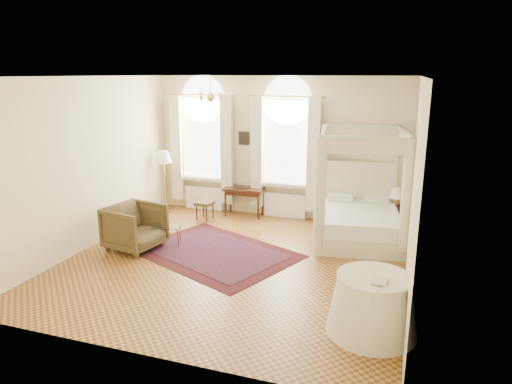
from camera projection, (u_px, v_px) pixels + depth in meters
ground at (233, 262)px, 8.34m from camera, size 6.00×6.00×0.00m
room_walls at (232, 155)px, 7.84m from camera, size 6.00×6.00×6.00m
window_left at (203, 152)px, 11.19m from camera, size 1.62×0.27×3.29m
window_right at (285, 156)px, 10.55m from camera, size 1.62×0.27×3.29m
chandelier at (211, 96)px, 8.99m from camera, size 0.51×0.45×0.50m
wall_pictures at (282, 138)px, 10.57m from camera, size 2.54×0.03×0.39m
canopy_bed at (359, 216)px, 9.31m from camera, size 2.00×2.33×2.28m
nightstand at (393, 219)px, 9.93m from camera, size 0.42×0.38×0.55m
nightstand_lamp at (396, 194)px, 9.83m from camera, size 0.28×0.28×0.40m
writing_desk at (244, 192)px, 10.91m from camera, size 0.95×0.51×0.70m
laptop at (241, 187)px, 10.87m from camera, size 0.32×0.21×0.02m
stool at (205, 205)px, 10.73m from camera, size 0.43×0.43×0.42m
armchair at (135, 227)px, 8.89m from camera, size 1.14×1.12×0.88m
coffee_table at (167, 228)px, 9.15m from camera, size 0.66×0.56×0.38m
floor_lamp at (164, 160)px, 11.01m from camera, size 0.40×0.40×1.54m
oriental_rug at (215, 252)px, 8.78m from camera, size 3.56×3.13×0.01m
side_table at (372, 305)px, 6.00m from camera, size 1.19×1.19×0.81m
book at (371, 280)px, 5.75m from camera, size 0.22×0.28×0.02m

